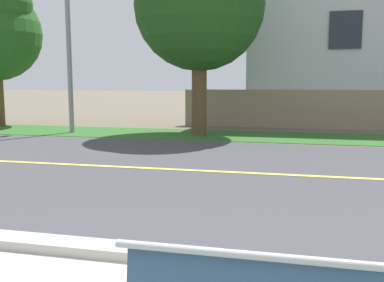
{
  "coord_description": "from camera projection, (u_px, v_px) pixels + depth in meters",
  "views": [
    {
      "loc": [
        1.16,
        -1.39,
        1.69
      ],
      "look_at": [
        0.01,
        3.5,
        1.0
      ],
      "focal_mm": 40.38,
      "sensor_mm": 36.0,
      "label": 1
    }
  ],
  "objects": [
    {
      "name": "street_asphalt",
      "position": [
        228.0,
        172.0,
        8.1
      ],
      "size": [
        52.0,
        8.0,
        0.01
      ],
      "primitive_type": "cube",
      "color": "#424247",
      "rests_on": "ground_plane"
    },
    {
      "name": "garden_wall",
      "position": [
        364.0,
        110.0,
        15.28
      ],
      "size": [
        13.0,
        0.36,
        1.4
      ],
      "primitive_type": "cube",
      "color": "gray",
      "rests_on": "ground_plane"
    },
    {
      "name": "far_verge_grass",
      "position": [
        254.0,
        136.0,
        13.44
      ],
      "size": [
        48.0,
        2.8,
        0.02
      ],
      "primitive_type": "cube",
      "color": "#2D6026",
      "rests_on": "ground_plane"
    },
    {
      "name": "curb_edge",
      "position": [
        164.0,
        255.0,
        4.1
      ],
      "size": [
        44.0,
        0.3,
        0.11
      ],
      "primitive_type": "cube",
      "color": "#ADA89E",
      "rests_on": "ground_plane"
    },
    {
      "name": "ground_plane",
      "position": [
        238.0,
        159.0,
        9.55
      ],
      "size": [
        140.0,
        140.0,
        0.0
      ],
      "primitive_type": "plane",
      "color": "#665B4C"
    },
    {
      "name": "road_centre_line",
      "position": [
        228.0,
        172.0,
        8.1
      ],
      "size": [
        48.0,
        0.14,
        0.01
      ],
      "primitive_type": "cube",
      "color": "#E0CC4C",
      "rests_on": "ground_plane"
    }
  ]
}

